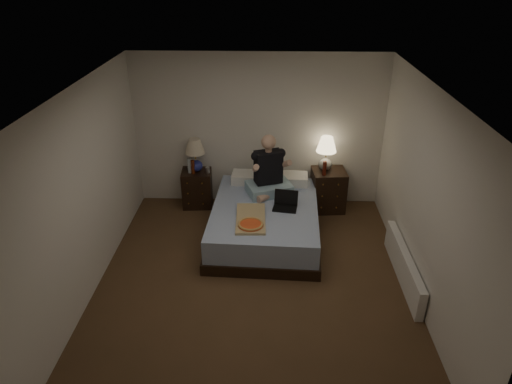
{
  "coord_description": "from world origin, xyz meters",
  "views": [
    {
      "loc": [
        0.17,
        -4.69,
        3.76
      ],
      "look_at": [
        0.0,
        0.9,
        0.85
      ],
      "focal_mm": 32.0,
      "sensor_mm": 36.0,
      "label": 1
    }
  ],
  "objects_px": {
    "nightstand_left": "(197,188)",
    "beer_bottle_left": "(193,167)",
    "bed": "(265,221)",
    "pizza_box": "(251,225)",
    "nightstand_right": "(328,190)",
    "lamp_right": "(326,154)",
    "radiator": "(404,266)",
    "laptop": "(285,202)",
    "lamp_left": "(195,155)",
    "beer_bottle_right": "(324,168)",
    "person": "(269,165)",
    "water_bottle": "(190,165)",
    "soda_can": "(208,170)"
  },
  "relations": [
    {
      "from": "beer_bottle_right",
      "to": "pizza_box",
      "type": "height_order",
      "value": "beer_bottle_right"
    },
    {
      "from": "lamp_left",
      "to": "water_bottle",
      "type": "xyz_separation_m",
      "value": [
        -0.09,
        -0.05,
        -0.15
      ]
    },
    {
      "from": "soda_can",
      "to": "laptop",
      "type": "bearing_deg",
      "value": -37.53
    },
    {
      "from": "water_bottle",
      "to": "radiator",
      "type": "distance_m",
      "value": 3.6
    },
    {
      "from": "laptop",
      "to": "pizza_box",
      "type": "relative_size",
      "value": 0.45
    },
    {
      "from": "lamp_right",
      "to": "beer_bottle_right",
      "type": "distance_m",
      "value": 0.26
    },
    {
      "from": "water_bottle",
      "to": "nightstand_left",
      "type": "bearing_deg",
      "value": 31.1
    },
    {
      "from": "lamp_left",
      "to": "laptop",
      "type": "relative_size",
      "value": 1.65
    },
    {
      "from": "lamp_right",
      "to": "radiator",
      "type": "distance_m",
      "value": 2.21
    },
    {
      "from": "nightstand_right",
      "to": "nightstand_left",
      "type": "bearing_deg",
      "value": 173.39
    },
    {
      "from": "laptop",
      "to": "lamp_left",
      "type": "bearing_deg",
      "value": 154.08
    },
    {
      "from": "water_bottle",
      "to": "pizza_box",
      "type": "height_order",
      "value": "water_bottle"
    },
    {
      "from": "lamp_left",
      "to": "lamp_right",
      "type": "height_order",
      "value": "lamp_right"
    },
    {
      "from": "beer_bottle_right",
      "to": "person",
      "type": "xyz_separation_m",
      "value": [
        -0.86,
        -0.3,
        0.17
      ]
    },
    {
      "from": "nightstand_right",
      "to": "person",
      "type": "height_order",
      "value": "person"
    },
    {
      "from": "bed",
      "to": "pizza_box",
      "type": "relative_size",
      "value": 2.67
    },
    {
      "from": "water_bottle",
      "to": "laptop",
      "type": "distance_m",
      "value": 1.79
    },
    {
      "from": "lamp_left",
      "to": "laptop",
      "type": "bearing_deg",
      "value": -35.1
    },
    {
      "from": "water_bottle",
      "to": "soda_can",
      "type": "height_order",
      "value": "water_bottle"
    },
    {
      "from": "nightstand_left",
      "to": "lamp_right",
      "type": "height_order",
      "value": "lamp_right"
    },
    {
      "from": "lamp_right",
      "to": "laptop",
      "type": "relative_size",
      "value": 1.65
    },
    {
      "from": "pizza_box",
      "to": "bed",
      "type": "bearing_deg",
      "value": 70.41
    },
    {
      "from": "nightstand_left",
      "to": "person",
      "type": "bearing_deg",
      "value": -27.18
    },
    {
      "from": "soda_can",
      "to": "beer_bottle_left",
      "type": "relative_size",
      "value": 0.43
    },
    {
      "from": "beer_bottle_right",
      "to": "person",
      "type": "height_order",
      "value": "person"
    },
    {
      "from": "bed",
      "to": "nightstand_left",
      "type": "relative_size",
      "value": 3.26
    },
    {
      "from": "beer_bottle_right",
      "to": "laptop",
      "type": "relative_size",
      "value": 0.68
    },
    {
      "from": "beer_bottle_left",
      "to": "person",
      "type": "height_order",
      "value": "person"
    },
    {
      "from": "person",
      "to": "nightstand_left",
      "type": "bearing_deg",
      "value": 137.17
    },
    {
      "from": "water_bottle",
      "to": "laptop",
      "type": "xyz_separation_m",
      "value": [
        1.52,
        -0.95,
        -0.12
      ]
    },
    {
      "from": "nightstand_left",
      "to": "beer_bottle_left",
      "type": "xyz_separation_m",
      "value": [
        -0.03,
        -0.09,
        0.43
      ]
    },
    {
      "from": "nightstand_right",
      "to": "lamp_left",
      "type": "height_order",
      "value": "lamp_left"
    },
    {
      "from": "lamp_right",
      "to": "water_bottle",
      "type": "xyz_separation_m",
      "value": [
        -2.18,
        -0.04,
        -0.22
      ]
    },
    {
      "from": "beer_bottle_left",
      "to": "radiator",
      "type": "height_order",
      "value": "beer_bottle_left"
    },
    {
      "from": "nightstand_right",
      "to": "beer_bottle_left",
      "type": "xyz_separation_m",
      "value": [
        -2.2,
        -0.03,
        0.39
      ]
    },
    {
      "from": "lamp_right",
      "to": "laptop",
      "type": "distance_m",
      "value": 1.24
    },
    {
      "from": "person",
      "to": "water_bottle",
      "type": "bearing_deg",
      "value": 140.76
    },
    {
      "from": "lamp_left",
      "to": "beer_bottle_right",
      "type": "xyz_separation_m",
      "value": [
        2.06,
        -0.22,
        -0.1
      ]
    },
    {
      "from": "person",
      "to": "pizza_box",
      "type": "bearing_deg",
      "value": -122.97
    },
    {
      "from": "lamp_right",
      "to": "lamp_left",
      "type": "bearing_deg",
      "value": 179.51
    },
    {
      "from": "bed",
      "to": "lamp_right",
      "type": "height_order",
      "value": "lamp_right"
    },
    {
      "from": "bed",
      "to": "beer_bottle_right",
      "type": "relative_size",
      "value": 8.81
    },
    {
      "from": "bed",
      "to": "lamp_right",
      "type": "xyz_separation_m",
      "value": [
        0.95,
        0.92,
        0.71
      ]
    },
    {
      "from": "person",
      "to": "radiator",
      "type": "xyz_separation_m",
      "value": [
        1.75,
        -1.4,
        -0.77
      ]
    },
    {
      "from": "bed",
      "to": "water_bottle",
      "type": "relative_size",
      "value": 8.1
    },
    {
      "from": "radiator",
      "to": "lamp_right",
      "type": "bearing_deg",
      "value": 114.28
    },
    {
      "from": "person",
      "to": "bed",
      "type": "bearing_deg",
      "value": -116.8
    },
    {
      "from": "lamp_right",
      "to": "beer_bottle_left",
      "type": "distance_m",
      "value": 2.14
    },
    {
      "from": "beer_bottle_left",
      "to": "beer_bottle_right",
      "type": "xyz_separation_m",
      "value": [
        2.09,
        -0.12,
        0.07
      ]
    },
    {
      "from": "beer_bottle_left",
      "to": "pizza_box",
      "type": "distance_m",
      "value": 1.75
    }
  ]
}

